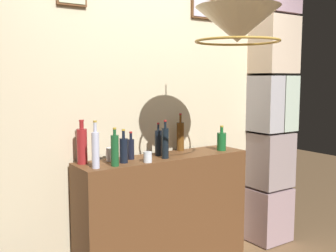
{
  "coord_description": "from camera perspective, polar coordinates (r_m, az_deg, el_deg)",
  "views": [
    {
      "loc": [
        -1.75,
        -1.79,
        1.66
      ],
      "look_at": [
        0.0,
        0.79,
        1.29
      ],
      "focal_mm": 42.82,
      "sensor_mm": 36.0,
      "label": 1
    }
  ],
  "objects": [
    {
      "name": "liquor_bottle_vermouth",
      "position": [
        3.45,
        1.77,
        -1.44
      ],
      "size": [
        0.06,
        0.06,
        0.32
      ],
      "color": "#5B3614",
      "rests_on": "bar_shelf_unit"
    },
    {
      "name": "liquor_bottle_brandy",
      "position": [
        3.5,
        7.62,
        -2.13
      ],
      "size": [
        0.08,
        0.08,
        0.22
      ],
      "color": "#175826",
      "rests_on": "bar_shelf_unit"
    },
    {
      "name": "liquor_bottle_whiskey",
      "position": [
        3.23,
        -1.39,
        -2.36
      ],
      "size": [
        0.06,
        0.06,
        0.27
      ],
      "color": "black",
      "rests_on": "bar_shelf_unit"
    },
    {
      "name": "liquor_bottle_rye",
      "position": [
        2.82,
        -10.28,
        -3.24
      ],
      "size": [
        0.05,
        0.05,
        0.33
      ],
      "color": "silver",
      "rests_on": "bar_shelf_unit"
    },
    {
      "name": "liquor_bottle_vodka",
      "position": [
        2.99,
        -12.14,
        -2.73
      ],
      "size": [
        0.08,
        0.08,
        0.32
      ],
      "color": "maroon",
      "rests_on": "bar_shelf_unit"
    },
    {
      "name": "liquor_bottle_mezcal",
      "position": [
        3.12,
        -0.4,
        -2.38
      ],
      "size": [
        0.05,
        0.05,
        0.3
      ],
      "color": "black",
      "rests_on": "bar_shelf_unit"
    },
    {
      "name": "glass_tumbler_rocks",
      "position": [
        2.99,
        -2.91,
        -4.43
      ],
      "size": [
        0.06,
        0.06,
        0.08
      ],
      "color": "silver",
      "rests_on": "bar_shelf_unit"
    },
    {
      "name": "pendant_lamp",
      "position": [
        2.65,
        9.86,
        13.89
      ],
      "size": [
        0.54,
        0.54,
        0.54
      ],
      "color": "#EFE5C6"
    },
    {
      "name": "stone_pillar",
      "position": [
        4.11,
        14.36,
        3.21
      ],
      "size": [
        0.42,
        0.38,
        2.81
      ],
      "color": "gray",
      "rests_on": "ground"
    },
    {
      "name": "liquor_bottle_scotch",
      "position": [
        2.87,
        -7.58,
        -3.4
      ],
      "size": [
        0.06,
        0.06,
        0.28
      ],
      "color": "#194F27",
      "rests_on": "bar_shelf_unit"
    },
    {
      "name": "liquor_bottle_sherry",
      "position": [
        2.98,
        -6.33,
        -3.39
      ],
      "size": [
        0.06,
        0.06,
        0.25
      ],
      "color": "black",
      "rests_on": "bar_shelf_unit"
    },
    {
      "name": "glass_tumbler_highball",
      "position": [
        3.07,
        -8.13,
        -4.0
      ],
      "size": [
        0.08,
        0.08,
        0.1
      ],
      "color": "silver",
      "rests_on": "bar_shelf_unit"
    },
    {
      "name": "panelled_rear_partition",
      "position": [
        3.38,
        -2.9,
        4.47
      ],
      "size": [
        3.02,
        0.15,
        2.89
      ],
      "color": "beige",
      "rests_on": "ground"
    },
    {
      "name": "liquor_bottle_gin",
      "position": [
        3.1,
        -5.3,
        -3.18
      ],
      "size": [
        0.05,
        0.05,
        0.22
      ],
      "color": "black",
      "rests_on": "bar_shelf_unit"
    },
    {
      "name": "bar_shelf_unit",
      "position": [
        3.36,
        -0.49,
        -13.07
      ],
      "size": [
        1.46,
        0.36,
        1.04
      ],
      "primitive_type": "cube",
      "color": "brown",
      "rests_on": "ground"
    }
  ]
}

